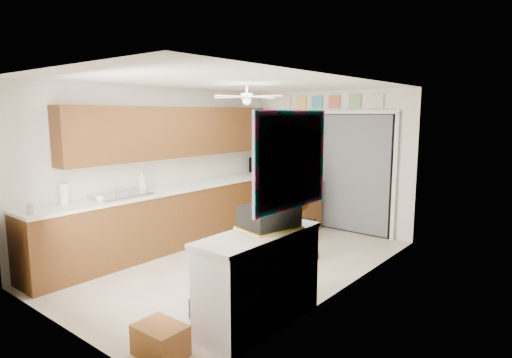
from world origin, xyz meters
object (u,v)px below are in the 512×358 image
Objects in this scene: dog at (304,229)px; soap_bottle at (142,181)px; cup at (100,199)px; microwave at (265,165)px; man at (296,185)px; paper_towel_roll at (64,194)px; suitcase at (269,217)px; cardboard_box at (160,340)px; navy_crate at (208,312)px.

soap_bottle is at bearing -108.81° from dog.
cup is at bearing -75.94° from soap_bottle.
microwave is 5.10× the size of cup.
paper_towel_roll is at bearing 172.15° from man.
suitcase is (2.59, -3.26, -0.04)m from microwave.
cup is 0.24× the size of cardboard_box.
microwave is at bearing 87.21° from soap_bottle.
paper_towel_roll is (-0.14, -4.01, -0.02)m from microwave.
paper_towel_roll is at bearing -118.79° from cup.
cup is 3.15m from man.
dog is (-0.87, 3.64, 0.06)m from cardboard_box.
cardboard_box is at bearing -145.81° from microwave.
suitcase is 1.57× the size of navy_crate.
dog is (1.58, 3.20, -0.87)m from paper_towel_roll.
man is at bearing 174.61° from dog.
navy_crate is (-0.11, 0.68, -0.03)m from cardboard_box.
cardboard_box is at bearing -89.41° from suitcase.
soap_bottle is 0.60× the size of suitcase.
cup is at bearing -96.49° from dog.
cup is 0.21× the size of dog.
man reaches higher than navy_crate.
navy_crate is at bearing -22.21° from soap_bottle.
man is (1.20, -0.70, -0.19)m from microwave.
soap_bottle is at bearing -175.57° from suitcase.
paper_towel_roll is 0.53× the size of dog.
cup is (0.21, -0.82, -0.12)m from soap_bottle.
dog is (-0.76, 2.96, 0.10)m from navy_crate.
soap_bottle is at bearing 89.94° from paper_towel_roll.
microwave is 0.30× the size of man.
suitcase is at bearing -9.27° from soap_bottle.
cup is 2.55m from suitcase.
cardboard_box is at bearing -149.34° from man.
man is (1.13, 2.93, -0.08)m from cup.
cup is at bearing -157.83° from suitcase.
dog is at bearing 64.07° from cup.
cardboard_box is at bearing -33.74° from soap_bottle.
suitcase is at bearing 15.41° from paper_towel_roll.
cup reaches higher than cardboard_box.
navy_crate is 3.05m from dog.
navy_crate is (2.34, -0.95, -1.00)m from soap_bottle.
cup is 0.40× the size of paper_towel_roll.
man is (1.33, 2.11, -0.20)m from soap_bottle.
suitcase is 1.15m from navy_crate.
paper_towel_roll reaches higher than cup.
microwave reaches higher than navy_crate.
cup is (0.07, -3.63, -0.11)m from microwave.
microwave is at bearing 120.28° from navy_crate.
microwave is 1.07× the size of dog.
cardboard_box is 3.74m from dog.
microwave is at bearing 142.15° from suitcase.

